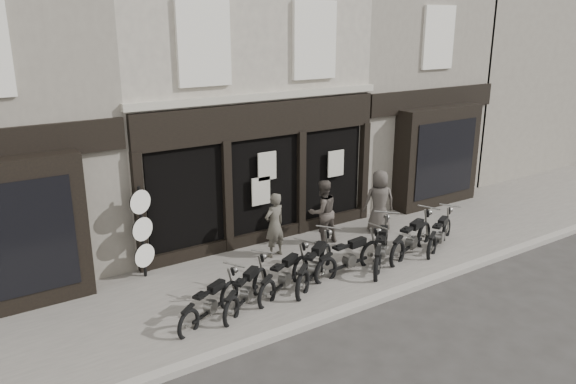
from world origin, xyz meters
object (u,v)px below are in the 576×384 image
motorcycle_4 (350,259)px  motorcycle_5 (381,250)px  man_centre (323,212)px  motorcycle_7 (440,236)px  motorcycle_3 (315,268)px  motorcycle_6 (412,241)px  man_right (379,201)px  advert_sign_post (143,236)px  motorcycle_0 (211,306)px  motorcycle_2 (285,278)px  motorcycle_1 (247,293)px  man_left (274,225)px

motorcycle_4 → motorcycle_5: size_ratio=1.14×
man_centre → motorcycle_4: bearing=76.4°
motorcycle_4 → motorcycle_7: motorcycle_4 is taller
motorcycle_3 → motorcycle_6: bearing=-36.4°
man_right → advert_sign_post: 6.64m
motorcycle_3 → motorcycle_7: size_ratio=1.03×
motorcycle_0 → advert_sign_post: size_ratio=0.79×
motorcycle_2 → motorcycle_3: 0.83m
motorcycle_1 → advert_sign_post: bearing=81.4°
motorcycle_5 → motorcycle_2: bearing=137.0°
advert_sign_post → motorcycle_5: bearing=-45.2°
motorcycle_0 → motorcycle_6: (5.78, 0.09, 0.07)m
man_left → motorcycle_6: bearing=138.5°
motorcycle_4 → motorcycle_5: motorcycle_5 is taller
motorcycle_0 → man_right: size_ratio=1.03×
man_left → man_centre: (1.56, 0.05, 0.04)m
motorcycle_6 → motorcycle_7: motorcycle_6 is taller
motorcycle_4 → motorcycle_7: bearing=-8.8°
motorcycle_5 → motorcycle_7: motorcycle_5 is taller
motorcycle_3 → motorcycle_4: motorcycle_3 is taller
motorcycle_0 → man_right: (6.16, 1.76, 0.63)m
man_centre → motorcycle_1: bearing=32.8°
motorcycle_6 → man_right: (0.38, 1.67, 0.57)m
motorcycle_5 → motorcycle_7: (2.03, -0.07, -0.05)m
motorcycle_1 → motorcycle_7: bearing=-36.2°
motorcycle_3 → advert_sign_post: (-3.17, 2.40, 0.69)m
man_centre → man_right: man_right is taller
motorcycle_5 → motorcycle_4: bearing=135.7°
motorcycle_7 → man_right: (-0.58, 1.76, 0.61)m
motorcycle_0 → motorcycle_6: motorcycle_6 is taller
motorcycle_6 → advert_sign_post: (-6.20, 2.49, 0.68)m
man_right → motorcycle_5: bearing=73.7°
motorcycle_5 → man_left: man_left is taller
motorcycle_7 → man_centre: size_ratio=1.12×
motorcycle_2 → man_right: bearing=-5.6°
man_left → motorcycle_7: bearing=144.0°
motorcycle_3 → motorcycle_6: 3.03m
motorcycle_4 → motorcycle_6: 2.04m
motorcycle_5 → advert_sign_post: size_ratio=0.84×
motorcycle_5 → motorcycle_7: bearing=-42.8°
motorcycle_7 → advert_sign_post: 7.64m
motorcycle_1 → motorcycle_3: 1.88m
man_right → man_centre: bearing=17.9°
motorcycle_0 → motorcycle_5: motorcycle_5 is taller
motorcycle_6 → man_right: man_right is taller
motorcycle_3 → motorcycle_4: size_ratio=0.91×
motorcycle_7 → man_right: bearing=81.3°
man_left → man_right: size_ratio=0.94×
motorcycle_4 → motorcycle_2: bearing=172.2°
motorcycle_7 → motorcycle_1: bearing=152.7°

